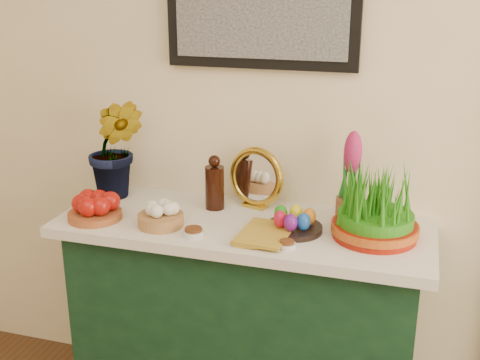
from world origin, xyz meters
name	(u,v)px	position (x,y,z in m)	size (l,w,h in m)	color
sideboard	(244,328)	(-0.17, 2.00, 0.42)	(1.30, 0.45, 0.85)	#163C1F
tablecloth	(244,226)	(-0.17, 2.00, 0.87)	(1.40, 0.55, 0.04)	white
hyacinth_green	(115,132)	(-0.74, 2.11, 1.17)	(0.28, 0.24, 0.55)	#1B6D1B
apple_bowl	(94,208)	(-0.72, 1.87, 0.93)	(0.25, 0.25, 0.10)	#9C4E26
garlic_basket	(161,216)	(-0.45, 1.88, 0.93)	(0.22, 0.22, 0.09)	#B08247
vinegar_cruet	(215,185)	(-0.32, 2.10, 0.99)	(0.08, 0.08, 0.22)	black
mirror	(256,178)	(-0.17, 2.17, 1.01)	(0.25, 0.12, 0.24)	gold
book	(242,230)	(-0.14, 1.89, 0.91)	(0.16, 0.23, 0.03)	#B99127
spice_dish_left	(193,232)	(-0.30, 1.82, 0.90)	(0.08, 0.08, 0.03)	silver
spice_dish_right	(287,244)	(0.04, 1.82, 0.90)	(0.06, 0.06, 0.03)	silver
egg_plate	(293,223)	(0.03, 1.97, 0.92)	(0.23, 0.23, 0.09)	black
hyacinth_pink	(351,181)	(0.21, 2.14, 1.04)	(0.11, 0.11, 0.34)	brown
wheatgrass_sabzeh	(376,208)	(0.32, 2.00, 1.00)	(0.31, 0.31, 0.25)	maroon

